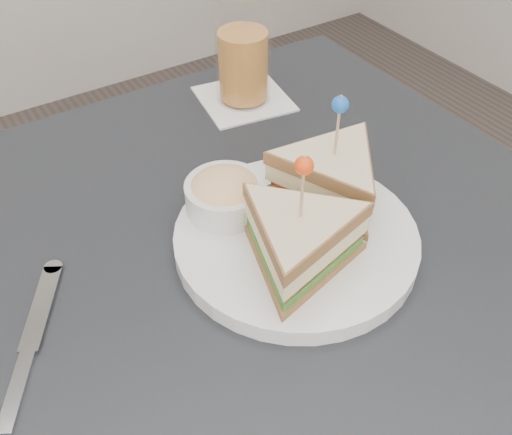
% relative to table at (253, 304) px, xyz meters
% --- Properties ---
extents(table, '(0.80, 0.80, 0.75)m').
position_rel_table_xyz_m(table, '(0.00, 0.00, 0.00)').
color(table, black).
rests_on(table, ground).
extents(plate_meal, '(0.33, 0.33, 0.16)m').
position_rel_table_xyz_m(plate_meal, '(0.06, -0.00, 0.12)').
color(plate_meal, silver).
rests_on(plate_meal, table).
extents(cutlery_knife, '(0.11, 0.18, 0.01)m').
position_rel_table_xyz_m(cutlery_knife, '(-0.24, 0.02, 0.08)').
color(cutlery_knife, '#B6BBC2').
rests_on(cutlery_knife, table).
extents(drink_set, '(0.14, 0.14, 0.16)m').
position_rel_table_xyz_m(drink_set, '(0.16, 0.29, 0.15)').
color(drink_set, white).
rests_on(drink_set, table).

